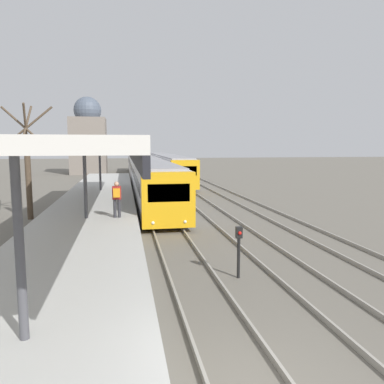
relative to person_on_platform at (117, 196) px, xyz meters
name	(u,v)px	position (x,y,z in m)	size (l,w,h in m)	color
platform_canopy	(85,146)	(-1.34, 0.14, 2.28)	(4.00, 27.26, 3.39)	beige
person_on_platform	(117,196)	(0.00, 0.00, 0.00)	(0.40, 0.40, 1.66)	#2D2D33
train_near	(143,168)	(2.39, 24.56, -0.17)	(2.56, 49.11, 3.04)	gold
train_far	(165,165)	(5.67, 31.27, -0.18)	(2.55, 32.38, 3.01)	gold
signal_post_near	(239,246)	(3.84, -6.26, -0.83)	(0.20, 0.21, 1.65)	black
distant_domed_building	(88,138)	(-4.71, 40.12, 3.38)	(5.10, 5.10, 11.22)	slate
bare_tree_background	(28,167)	(-4.94, 4.99, 1.13)	(2.93, 1.83, 6.42)	#4C3D2D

